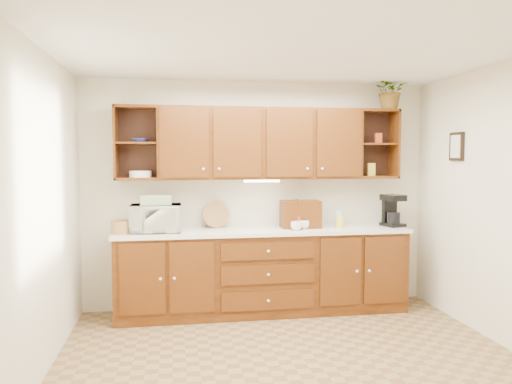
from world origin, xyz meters
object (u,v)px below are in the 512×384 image
object	(u,v)px
microwave	(156,218)
potted_plant	(391,91)
bread_box	(300,214)
coffee_maker	(392,211)

from	to	relation	value
microwave	potted_plant	size ratio (longest dim) A/B	1.24
bread_box	coffee_maker	size ratio (longest dim) A/B	1.19
bread_box	potted_plant	world-z (taller)	potted_plant
coffee_maker	potted_plant	distance (m)	1.39
coffee_maker	microwave	bearing A→B (deg)	167.23
bread_box	potted_plant	bearing A→B (deg)	3.70
bread_box	potted_plant	distance (m)	1.77
bread_box	potted_plant	xyz separation A→B (m)	(1.07, 0.02, 1.41)
coffee_maker	potted_plant	bearing A→B (deg)	80.65
microwave	coffee_maker	bearing A→B (deg)	1.74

